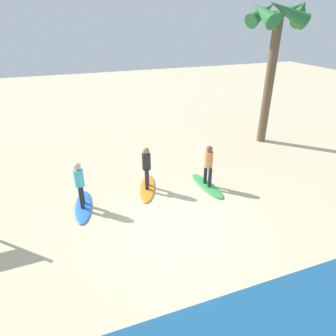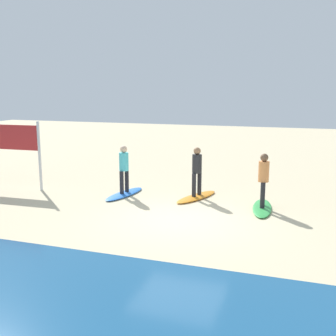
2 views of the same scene
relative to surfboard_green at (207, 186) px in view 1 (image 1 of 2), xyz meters
name	(u,v)px [view 1 (image 1 of 2)]	position (x,y,z in m)	size (l,w,h in m)	color
ground_plane	(174,225)	(2.08, 1.81, -0.04)	(60.00, 60.00, 0.00)	beige
surfboard_green	(207,186)	(0.00, 0.00, 0.00)	(2.10, 0.56, 0.09)	green
surfer_green	(208,163)	(0.00, 0.00, 0.99)	(0.32, 0.46, 1.64)	#232328
surfboard_orange	(147,188)	(2.25, -0.64, 0.00)	(2.10, 0.56, 0.09)	orange
surfer_orange	(147,165)	(2.25, -0.64, 0.99)	(0.32, 0.44, 1.64)	#232328
surfboard_blue	(83,206)	(4.72, -0.22, 0.00)	(2.10, 0.56, 0.09)	blue
surfer_blue	(79,182)	(4.72, -0.22, 0.99)	(0.32, 0.46, 1.64)	#232328
palm_tree	(277,28)	(-4.95, -3.39, 5.44)	(2.88, 3.03, 6.84)	brown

